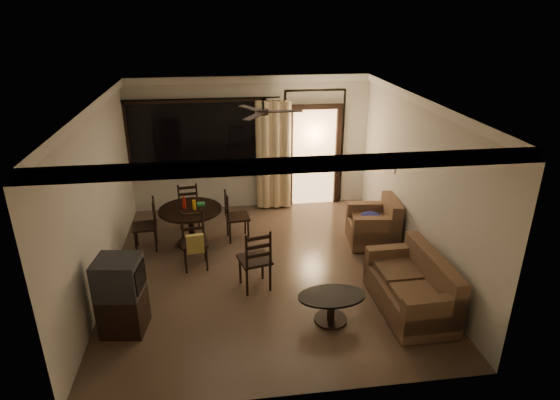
{
  "coord_description": "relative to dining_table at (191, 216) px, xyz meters",
  "views": [
    {
      "loc": [
        -0.67,
        -6.73,
        4.08
      ],
      "look_at": [
        0.27,
        0.2,
        1.16
      ],
      "focal_mm": 30.0,
      "sensor_mm": 36.0,
      "label": 1
    }
  ],
  "objects": [
    {
      "name": "ground",
      "position": [
        1.24,
        -1.11,
        -0.56
      ],
      "size": [
        5.5,
        5.5,
        0.0
      ],
      "primitive_type": "plane",
      "color": "#7F6651",
      "rests_on": "ground"
    },
    {
      "name": "room_shell",
      "position": [
        1.83,
        0.67,
        1.27
      ],
      "size": [
        5.5,
        6.7,
        5.5
      ],
      "color": "beige",
      "rests_on": "ground"
    },
    {
      "name": "dining_table",
      "position": [
        0.0,
        0.0,
        0.0
      ],
      "size": [
        1.13,
        1.13,
        0.92
      ],
      "rotation": [
        0.0,
        0.0,
        0.11
      ],
      "color": "black",
      "rests_on": "ground"
    },
    {
      "name": "dining_chair_west",
      "position": [
        -0.8,
        -0.09,
        -0.27
      ],
      "size": [
        0.46,
        0.46,
        0.95
      ],
      "rotation": [
        0.0,
        0.0,
        -1.46
      ],
      "color": "black",
      "rests_on": "ground"
    },
    {
      "name": "dining_chair_east",
      "position": [
        0.83,
        0.09,
        -0.27
      ],
      "size": [
        0.46,
        0.46,
        0.95
      ],
      "rotation": [
        0.0,
        0.0,
        1.68
      ],
      "color": "black",
      "rests_on": "ground"
    },
    {
      "name": "dining_chair_south",
      "position": [
        0.09,
        -0.85,
        -0.25
      ],
      "size": [
        0.46,
        0.51,
        0.95
      ],
      "rotation": [
        0.0,
        0.0,
        0.11
      ],
      "color": "black",
      "rests_on": "ground"
    },
    {
      "name": "dining_chair_north",
      "position": [
        -0.09,
        0.78,
        -0.27
      ],
      "size": [
        0.46,
        0.46,
        0.95
      ],
      "rotation": [
        0.0,
        0.0,
        3.25
      ],
      "color": "black",
      "rests_on": "ground"
    },
    {
      "name": "tv_cabinet",
      "position": [
        -0.81,
        -2.39,
        -0.01
      ],
      "size": [
        0.64,
        0.58,
        1.08
      ],
      "rotation": [
        0.0,
        0.0,
        -0.14
      ],
      "color": "black",
      "rests_on": "ground"
    },
    {
      "name": "sofa",
      "position": [
        3.23,
        -2.47,
        -0.22
      ],
      "size": [
        0.87,
        1.59,
        0.84
      ],
      "rotation": [
        0.0,
        0.0,
        0.03
      ],
      "color": "#4E3224",
      "rests_on": "ground"
    },
    {
      "name": "armchair",
      "position": [
        3.34,
        -0.43,
        -0.2
      ],
      "size": [
        0.94,
        0.94,
        0.85
      ],
      "rotation": [
        0.0,
        0.0,
        -0.11
      ],
      "color": "#4E3224",
      "rests_on": "ground"
    },
    {
      "name": "coffee_table",
      "position": [
        2.0,
        -2.57,
        -0.28
      ],
      "size": [
        0.94,
        0.57,
        0.41
      ],
      "rotation": [
        0.0,
        0.0,
        0.16
      ],
      "color": "black",
      "rests_on": "ground"
    },
    {
      "name": "side_chair",
      "position": [
        1.03,
        -1.61,
        -0.25
      ],
      "size": [
        0.55,
        0.55,
        1.03
      ],
      "rotation": [
        0.0,
        0.0,
        3.37
      ],
      "color": "black",
      "rests_on": "ground"
    }
  ]
}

